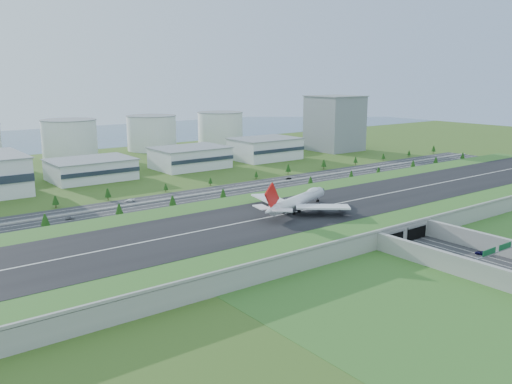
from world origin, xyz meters
TOP-DOWN VIEW (x-y plane):
  - ground at (0.00, 0.00)m, footprint 1200.00×1200.00m
  - airfield_deck at (0.00, -0.09)m, footprint 520.00×100.00m
  - underpass_road at (0.00, -99.42)m, footprint 38.80×120.40m
  - sign_gantry_near at (0.00, -95.04)m, footprint 38.70×0.70m
  - north_expressway at (0.00, 95.00)m, footprint 560.00×36.00m
  - tree_row at (3.61, 93.52)m, footprint 508.06×48.75m
  - hangar_mid_a at (-60.00, 190.00)m, footprint 58.00×42.00m
  - hangar_mid_b at (25.00, 190.00)m, footprint 58.00×42.00m
  - hangar_mid_c at (105.00, 190.00)m, footprint 58.00×42.00m
  - office_tower at (200.00, 195.00)m, footprint 46.00×46.00m
  - fuel_tank_b at (-35.00, 310.00)m, footprint 50.00×50.00m
  - fuel_tank_c at (50.00, 310.00)m, footprint 50.00×50.00m
  - fuel_tank_d at (135.00, 310.00)m, footprint 50.00×50.00m
  - bay_water at (0.00, 480.00)m, footprint 1200.00×260.00m
  - boeing_747 at (-21.42, 1.62)m, footprint 59.45×55.22m
  - car_0 at (-8.38, -76.49)m, footprint 2.86×5.25m
  - car_2 at (12.22, -81.80)m, footprint 4.48×6.19m
  - car_4 at (-111.47, 84.71)m, footprint 5.20×3.50m
  - car_5 at (57.28, 100.51)m, footprint 4.59×2.88m
  - car_6 at (144.93, 89.55)m, footprint 6.35×4.09m
  - car_7 at (-67.93, 104.74)m, footprint 6.24×3.67m

SIDE VIEW (x-z plane):
  - ground at x=0.00m, z-range 0.00..0.00m
  - bay_water at x=0.00m, z-range 0.00..0.06m
  - north_expressway at x=0.00m, z-range 0.00..0.12m
  - car_5 at x=57.28m, z-range 0.12..1.55m
  - car_2 at x=12.22m, z-range 0.12..1.68m
  - car_6 at x=144.93m, z-range 0.12..1.75m
  - car_4 at x=-111.47m, z-range 0.12..1.76m
  - car_0 at x=-8.38m, z-range 0.12..1.81m
  - car_7 at x=-67.93m, z-range 0.12..1.82m
  - underpass_road at x=0.00m, z-range -0.57..7.43m
  - airfield_deck at x=0.00m, z-range -0.48..8.72m
  - tree_row at x=3.61m, z-range 0.45..8.94m
  - sign_gantry_near at x=0.00m, z-range 2.05..11.85m
  - hangar_mid_a at x=-60.00m, z-range 0.00..15.00m
  - hangar_mid_b at x=25.00m, z-range 0.00..17.00m
  - hangar_mid_c at x=105.00m, z-range 0.00..19.00m
  - boeing_747 at x=-21.42m, z-range 3.88..23.05m
  - fuel_tank_b at x=-35.00m, z-range 0.00..35.00m
  - fuel_tank_c at x=50.00m, z-range 0.00..35.00m
  - fuel_tank_d at x=135.00m, z-range 0.00..35.00m
  - office_tower at x=200.00m, z-range 0.00..55.00m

